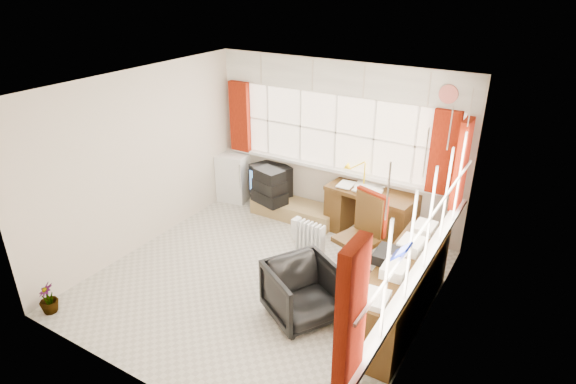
# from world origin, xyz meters

# --- Properties ---
(ground) EXTENTS (4.00, 4.00, 0.00)m
(ground) POSITION_xyz_m (0.00, 0.00, 0.00)
(ground) COLOR beige
(ground) RESTS_ON ground
(room_walls) EXTENTS (4.00, 4.00, 4.00)m
(room_walls) POSITION_xyz_m (0.00, 0.00, 1.50)
(room_walls) COLOR beige
(room_walls) RESTS_ON ground
(window_back) EXTENTS (3.70, 0.12, 3.60)m
(window_back) POSITION_xyz_m (0.00, 1.94, 0.95)
(window_back) COLOR #FFE7C9
(window_back) RESTS_ON room_walls
(window_right) EXTENTS (0.12, 3.70, 3.60)m
(window_right) POSITION_xyz_m (1.94, 0.00, 0.95)
(window_right) COLOR #FFE7C9
(window_right) RESTS_ON room_walls
(curtains) EXTENTS (3.83, 3.83, 1.15)m
(curtains) POSITION_xyz_m (0.92, 0.93, 1.46)
(curtains) COLOR maroon
(curtains) RESTS_ON room_walls
(overhead_cabinets) EXTENTS (3.98, 3.98, 0.48)m
(overhead_cabinets) POSITION_xyz_m (0.98, 0.98, 2.25)
(overhead_cabinets) COLOR white
(overhead_cabinets) RESTS_ON room_walls
(desk) EXTENTS (1.36, 0.78, 0.78)m
(desk) POSITION_xyz_m (0.71, 1.80, 0.41)
(desk) COLOR #583814
(desk) RESTS_ON ground
(desk_lamp) EXTENTS (0.15, 0.12, 0.40)m
(desk_lamp) POSITION_xyz_m (0.54, 1.87, 1.02)
(desk_lamp) COLOR yellow
(desk_lamp) RESTS_ON desk
(task_chair) EXTENTS (0.62, 0.64, 1.16)m
(task_chair) POSITION_xyz_m (1.01, 0.78, 0.62)
(task_chair) COLOR black
(task_chair) RESTS_ON ground
(office_chair) EXTENTS (1.03, 1.02, 0.69)m
(office_chair) POSITION_xyz_m (0.77, -0.35, 0.34)
(office_chair) COLOR black
(office_chair) RESTS_ON ground
(radiator) EXTENTS (0.43, 0.20, 0.62)m
(radiator) POSITION_xyz_m (0.31, 0.66, 0.25)
(radiator) COLOR white
(radiator) RESTS_ON ground
(credenza) EXTENTS (0.50, 2.00, 0.85)m
(credenza) POSITION_xyz_m (1.73, 0.20, 0.39)
(credenza) COLOR #583814
(credenza) RESTS_ON ground
(file_tray) EXTENTS (0.28, 0.35, 0.12)m
(file_tray) POSITION_xyz_m (1.54, 0.15, 0.81)
(file_tray) COLOR black
(file_tray) RESTS_ON credenza
(tv_bench) EXTENTS (1.40, 0.50, 0.25)m
(tv_bench) POSITION_xyz_m (-0.55, 1.72, 0.12)
(tv_bench) COLOR #A28251
(tv_bench) RESTS_ON ground
(crt_tv) EXTENTS (0.72, 0.69, 0.51)m
(crt_tv) POSITION_xyz_m (-1.05, 1.79, 0.50)
(crt_tv) COLOR black
(crt_tv) RESTS_ON tv_bench
(hifi_stack) EXTENTS (0.61, 0.48, 0.56)m
(hifi_stack) POSITION_xyz_m (-0.91, 1.55, 0.51)
(hifi_stack) COLOR black
(hifi_stack) RESTS_ON tv_bench
(mini_fridge) EXTENTS (0.57, 0.57, 0.82)m
(mini_fridge) POSITION_xyz_m (-1.80, 1.80, 0.41)
(mini_fridge) COLOR white
(mini_fridge) RESTS_ON ground
(spray_bottle_a) EXTENTS (0.15, 0.15, 0.33)m
(spray_bottle_a) POSITION_xyz_m (-0.17, 1.12, 0.16)
(spray_bottle_a) COLOR white
(spray_bottle_a) RESTS_ON ground
(spray_bottle_b) EXTENTS (0.10, 0.11, 0.20)m
(spray_bottle_b) POSITION_xyz_m (-0.43, 1.54, 0.10)
(spray_bottle_b) COLOR #7EBCB9
(spray_bottle_b) RESTS_ON ground
(flower_vase) EXTENTS (0.28, 0.28, 0.38)m
(flower_vase) POSITION_xyz_m (-1.80, -1.80, 0.19)
(flower_vase) COLOR black
(flower_vase) RESTS_ON ground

